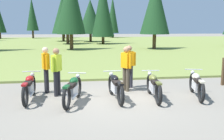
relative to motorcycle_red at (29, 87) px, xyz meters
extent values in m
plane|color=gray|center=(2.77, -0.34, -0.44)|extent=(140.00, 140.00, 0.00)
cube|color=olive|center=(2.77, 24.72, -0.39)|extent=(80.00, 44.00, 0.10)
cylinder|color=#47331E|center=(-6.39, 42.79, 0.33)|extent=(0.36, 0.36, 1.54)
cone|color=#193D1E|center=(-6.39, 42.79, 4.10)|extent=(2.22, 2.22, 5.99)
cylinder|color=#47331E|center=(5.10, 25.26, 0.08)|extent=(0.36, 0.36, 1.04)
cone|color=#193D1E|center=(5.10, 25.26, 4.22)|extent=(2.91, 2.91, 7.24)
cylinder|color=#47331E|center=(0.56, 25.71, 0.42)|extent=(0.36, 0.36, 1.71)
cone|color=#193D1E|center=(0.56, 25.71, 3.62)|extent=(3.26, 3.26, 4.70)
cylinder|color=#47331E|center=(-0.59, 43.21, 0.31)|extent=(0.36, 0.36, 1.49)
cone|color=#193D1E|center=(-0.59, 43.21, 3.27)|extent=(2.81, 2.81, 4.44)
cylinder|color=#47331E|center=(-0.27, 32.26, 0.20)|extent=(0.36, 0.36, 1.27)
cone|color=#193D1E|center=(-0.27, 32.26, 3.70)|extent=(3.42, 3.42, 5.74)
cylinder|color=#47331E|center=(1.15, 17.39, 0.38)|extent=(0.36, 0.36, 1.63)
cone|color=#193D1E|center=(1.15, 17.39, 4.41)|extent=(2.81, 2.81, 6.44)
cylinder|color=#47331E|center=(8.96, 43.54, 0.07)|extent=(0.36, 0.36, 1.02)
cone|color=#193D1E|center=(8.96, 43.54, 4.09)|extent=(2.42, 2.42, 7.01)
cylinder|color=#47331E|center=(-12.02, 41.59, 0.16)|extent=(0.36, 0.36, 1.20)
cylinder|color=#47331E|center=(9.47, 17.15, 0.36)|extent=(0.36, 0.36, 1.60)
cone|color=#193D1E|center=(9.47, 17.15, 3.95)|extent=(2.97, 2.97, 5.57)
cylinder|color=#47331E|center=(3.77, 30.20, 0.21)|extent=(0.36, 0.36, 1.29)
cone|color=#193D1E|center=(3.77, 30.20, 3.31)|extent=(3.58, 3.58, 4.92)
torus|color=black|center=(0.00, 0.69, -0.09)|extent=(0.11, 0.70, 0.70)
torus|color=black|center=(-0.01, -0.71, -0.09)|extent=(0.11, 0.70, 0.70)
cube|color=silver|center=(0.00, -0.01, -0.04)|extent=(0.21, 0.64, 0.28)
ellipsoid|color=#AD1919|center=(0.00, 0.17, 0.24)|extent=(0.26, 0.48, 0.22)
cube|color=black|center=(0.00, -0.23, 0.18)|extent=(0.22, 0.48, 0.10)
cube|color=#AD1919|center=(-0.01, -0.71, 0.25)|extent=(0.14, 0.32, 0.06)
cylinder|color=silver|center=(0.00, 0.59, 0.42)|extent=(0.62, 0.04, 0.03)
sphere|color=silver|center=(0.00, 0.71, 0.29)|extent=(0.14, 0.14, 0.14)
cylinder|color=silver|center=(0.14, -0.31, -0.14)|extent=(0.07, 0.55, 0.07)
torus|color=black|center=(1.58, 0.17, -0.09)|extent=(0.27, 0.70, 0.70)
torus|color=black|center=(1.24, -1.19, -0.09)|extent=(0.27, 0.70, 0.70)
cube|color=silver|center=(1.41, -0.51, -0.04)|extent=(0.35, 0.67, 0.28)
ellipsoid|color=#144C23|center=(1.45, -0.33, 0.24)|extent=(0.37, 0.53, 0.22)
cube|color=black|center=(1.35, -0.72, 0.18)|extent=(0.33, 0.52, 0.10)
cube|color=#144C23|center=(1.24, -1.19, 0.25)|extent=(0.21, 0.34, 0.06)
cylinder|color=silver|center=(1.55, 0.07, 0.42)|extent=(0.61, 0.18, 0.03)
sphere|color=silver|center=(1.58, 0.19, 0.29)|extent=(0.14, 0.14, 0.14)
cylinder|color=silver|center=(1.47, -0.83, -0.14)|extent=(0.20, 0.55, 0.07)
torus|color=black|center=(2.76, 0.38, -0.09)|extent=(0.15, 0.71, 0.70)
torus|color=black|center=(2.85, -1.02, -0.09)|extent=(0.15, 0.71, 0.70)
cube|color=silver|center=(2.80, -0.32, -0.04)|extent=(0.24, 0.65, 0.28)
ellipsoid|color=black|center=(2.79, -0.14, 0.24)|extent=(0.29, 0.50, 0.22)
cube|color=black|center=(2.82, -0.54, 0.18)|extent=(0.25, 0.49, 0.10)
cube|color=black|center=(2.85, -1.02, 0.25)|extent=(0.16, 0.33, 0.06)
cylinder|color=silver|center=(2.76, 0.28, 0.42)|extent=(0.62, 0.07, 0.03)
sphere|color=silver|center=(2.76, 0.40, 0.29)|extent=(0.14, 0.14, 0.14)
cylinder|color=silver|center=(2.96, -0.61, -0.14)|extent=(0.11, 0.55, 0.07)
torus|color=black|center=(4.13, 0.29, -0.09)|extent=(0.16, 0.71, 0.70)
torus|color=black|center=(4.01, -1.11, -0.09)|extent=(0.16, 0.71, 0.70)
cube|color=silver|center=(4.07, -0.41, -0.04)|extent=(0.25, 0.65, 0.28)
ellipsoid|color=brown|center=(4.09, -0.23, 0.24)|extent=(0.30, 0.50, 0.22)
cube|color=black|center=(4.06, -0.63, 0.18)|extent=(0.26, 0.50, 0.10)
cube|color=brown|center=(4.01, -1.11, 0.25)|extent=(0.17, 0.33, 0.06)
cylinder|color=silver|center=(4.12, 0.19, 0.42)|extent=(0.62, 0.08, 0.03)
sphere|color=silver|center=(4.14, 0.31, 0.29)|extent=(0.14, 0.14, 0.14)
cylinder|color=silver|center=(4.19, -0.72, -0.14)|extent=(0.12, 0.55, 0.07)
torus|color=black|center=(5.76, 0.31, -0.09)|extent=(0.26, 0.70, 0.70)
torus|color=black|center=(5.43, -1.06, -0.09)|extent=(0.26, 0.70, 0.70)
cube|color=silver|center=(5.60, -0.37, -0.04)|extent=(0.34, 0.67, 0.28)
ellipsoid|color=beige|center=(5.64, -0.20, 0.24)|extent=(0.37, 0.53, 0.22)
cube|color=black|center=(5.55, -0.59, 0.18)|extent=(0.33, 0.52, 0.10)
cube|color=beige|center=(5.43, -1.06, 0.25)|extent=(0.21, 0.34, 0.06)
cylinder|color=silver|center=(5.74, 0.21, 0.42)|extent=(0.61, 0.18, 0.03)
sphere|color=silver|center=(5.77, 0.33, 0.29)|extent=(0.14, 0.14, 0.14)
cylinder|color=silver|center=(5.66, -0.70, -0.14)|extent=(0.20, 0.55, 0.07)
cylinder|color=black|center=(0.90, 0.53, 0.00)|extent=(0.14, 0.14, 0.88)
cylinder|color=black|center=(0.82, 0.37, 0.00)|extent=(0.14, 0.14, 0.88)
cube|color=#C6E52D|center=(0.86, 0.45, 0.72)|extent=(0.36, 0.42, 0.56)
sphere|color=#9E7051|center=(0.86, 0.45, 1.12)|extent=(0.22, 0.22, 0.22)
cylinder|color=#C6E52D|center=(0.97, 0.66, 0.70)|extent=(0.09, 0.09, 0.52)
cylinder|color=#C6E52D|center=(0.76, 0.25, 0.70)|extent=(0.09, 0.09, 0.52)
cylinder|color=#4C4233|center=(3.41, 0.71, 0.00)|extent=(0.14, 0.14, 0.88)
cylinder|color=#4C4233|center=(3.33, 0.87, 0.00)|extent=(0.14, 0.14, 0.88)
cube|color=orange|center=(3.37, 0.79, 0.72)|extent=(0.37, 0.42, 0.56)
sphere|color=#9E7051|center=(3.37, 0.79, 1.12)|extent=(0.22, 0.22, 0.22)
cylinder|color=orange|center=(3.48, 0.59, 0.70)|extent=(0.09, 0.09, 0.52)
cylinder|color=orange|center=(3.26, 0.99, 0.70)|extent=(0.09, 0.09, 0.52)
cylinder|color=black|center=(0.47, 0.89, 0.00)|extent=(0.14, 0.14, 0.88)
cylinder|color=black|center=(0.42, 1.06, 0.00)|extent=(0.14, 0.14, 0.88)
cube|color=orange|center=(0.45, 0.97, 0.72)|extent=(0.32, 0.41, 0.56)
sphere|color=beige|center=(0.45, 0.97, 1.12)|extent=(0.22, 0.22, 0.22)
cylinder|color=orange|center=(0.51, 0.75, 0.70)|extent=(0.09, 0.09, 0.52)
cylinder|color=orange|center=(0.38, 1.19, 0.70)|extent=(0.09, 0.09, 0.52)
cylinder|color=#2D2D38|center=(3.49, 1.28, 0.00)|extent=(0.14, 0.14, 0.88)
cylinder|color=#2D2D38|center=(3.67, 1.29, 0.00)|extent=(0.14, 0.14, 0.88)
cube|color=orange|center=(3.58, 1.28, 0.72)|extent=(0.37, 0.24, 0.56)
sphere|color=#9E7051|center=(3.58, 1.28, 1.12)|extent=(0.22, 0.22, 0.22)
cylinder|color=orange|center=(3.35, 1.27, 0.70)|extent=(0.09, 0.09, 0.52)
cylinder|color=orange|center=(3.81, 1.30, 0.70)|extent=(0.09, 0.09, 0.52)
cube|color=#47331E|center=(7.52, 1.18, 0.13)|extent=(0.12, 0.12, 1.14)
camera|label=1|loc=(1.53, -8.59, 1.98)|focal=41.86mm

